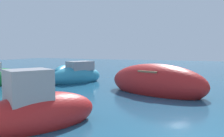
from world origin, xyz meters
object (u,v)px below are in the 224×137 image
Objects in this scene: moored_boat_7 at (38,111)px; moored_boat_1 at (77,75)px; moored_boat_5 at (63,71)px; moored_boat_4 at (156,83)px.

moored_boat_1 is at bearing 52.90° from moored_boat_7.
moored_boat_7 is at bearing -164.61° from moored_boat_5.
moored_boat_4 is 1.58× the size of moored_boat_5.
moored_boat_4 is 10.77m from moored_boat_5.
moored_boat_5 is 0.96× the size of moored_boat_7.
moored_boat_5 is 13.80m from moored_boat_7.
moored_boat_5 is at bearing 60.33° from moored_boat_7.
moored_boat_1 reaches higher than moored_boat_5.
moored_boat_1 is 1.08× the size of moored_boat_7.
moored_boat_1 is 8.44m from moored_boat_7.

